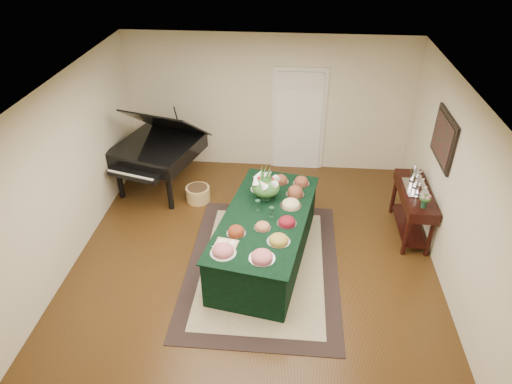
# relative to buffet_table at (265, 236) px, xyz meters

# --- Properties ---
(ground) EXTENTS (6.00, 6.00, 0.00)m
(ground) POSITION_rel_buffet_table_xyz_m (-0.16, -0.07, -0.40)
(ground) COLOR black
(ground) RESTS_ON ground
(area_rug) EXTENTS (2.27, 3.18, 0.01)m
(area_rug) POSITION_rel_buffet_table_xyz_m (-0.02, -0.20, -0.40)
(area_rug) COLOR black
(area_rug) RESTS_ON ground
(kitchen_doorway) EXTENTS (1.05, 0.07, 2.10)m
(kitchen_doorway) POSITION_rel_buffet_table_xyz_m (0.44, 2.90, 0.62)
(kitchen_doorway) COLOR silver
(kitchen_doorway) RESTS_ON ground
(buffet_table) EXTENTS (1.62, 2.71, 0.80)m
(buffet_table) POSITION_rel_buffet_table_xyz_m (0.00, 0.00, 0.00)
(buffet_table) COLOR black
(buffet_table) RESTS_ON ground
(food_platters) EXTENTS (1.32, 2.27, 0.13)m
(food_platters) POSITION_rel_buffet_table_xyz_m (0.06, 0.04, 0.44)
(food_platters) COLOR silver
(food_platters) RESTS_ON buffet_table
(cutting_board) EXTENTS (0.35, 0.35, 0.10)m
(cutting_board) POSITION_rel_buffet_table_xyz_m (-0.49, -0.74, 0.43)
(cutting_board) COLOR tan
(cutting_board) RESTS_ON buffet_table
(green_goblets) EXTENTS (0.29, 0.23, 0.18)m
(green_goblets) POSITION_rel_buffet_table_xyz_m (-0.02, 0.04, 0.49)
(green_goblets) COLOR #163723
(green_goblets) RESTS_ON buffet_table
(floral_centerpiece) EXTENTS (0.45, 0.45, 0.45)m
(floral_centerpiece) POSITION_rel_buffet_table_xyz_m (-0.03, 0.44, 0.66)
(floral_centerpiece) COLOR #163723
(floral_centerpiece) RESTS_ON buffet_table
(grand_piano) EXTENTS (1.78, 1.89, 1.67)m
(grand_piano) POSITION_rel_buffet_table_xyz_m (-2.12, 1.85, 0.43)
(grand_piano) COLOR black
(grand_piano) RESTS_ON ground
(wicker_basket) EXTENTS (0.44, 0.44, 0.27)m
(wicker_basket) POSITION_rel_buffet_table_xyz_m (-1.34, 1.47, -0.27)
(wicker_basket) COLOR #AB8545
(wicker_basket) RESTS_ON ground
(mahogany_sideboard) EXTENTS (0.45, 1.35, 0.84)m
(mahogany_sideboard) POSITION_rel_buffet_table_xyz_m (2.33, 0.83, 0.25)
(mahogany_sideboard) COLOR black
(mahogany_sideboard) RESTS_ON ground
(tea_service) EXTENTS (0.34, 0.58, 0.30)m
(tea_service) POSITION_rel_buffet_table_xyz_m (2.33, 0.92, 0.55)
(tea_service) COLOR silver
(tea_service) RESTS_ON mahogany_sideboard
(pink_bouquet) EXTENTS (0.19, 0.19, 0.24)m
(pink_bouquet) POSITION_rel_buffet_table_xyz_m (2.33, 0.35, 0.59)
(pink_bouquet) COLOR #163723
(pink_bouquet) RESTS_ON mahogany_sideboard
(wall_painting) EXTENTS (0.05, 0.95, 0.75)m
(wall_painting) POSITION_rel_buffet_table_xyz_m (2.55, 0.83, 1.35)
(wall_painting) COLOR black
(wall_painting) RESTS_ON ground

